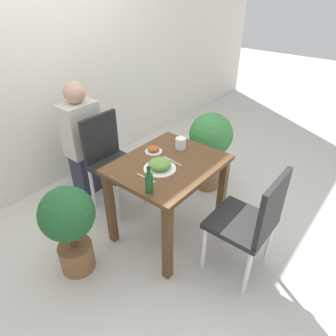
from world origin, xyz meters
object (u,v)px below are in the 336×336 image
Objects in this scene: chair_far at (110,157)px; side_plate at (153,150)px; potted_plant_left at (69,223)px; food_plate at (160,165)px; drink_cup at (181,143)px; person_figure at (83,141)px; chair_near at (252,220)px; potted_plant_right at (210,142)px; sauce_bottle at (149,182)px.

chair_far is 6.45× the size of side_plate.
side_plate is 0.86m from potted_plant_left.
food_plate reaches higher than potted_plant_left.
chair_far is 9.65× the size of drink_cup.
person_figure is at bearing 94.17° from chair_far.
chair_near is at bearing -87.88° from person_figure.
chair_near is at bearing -78.07° from food_plate.
chair_near reaches higher than potted_plant_left.
drink_cup is at bearing -34.12° from side_plate.
potted_plant_right is (0.92, 0.12, -0.22)m from food_plate.
potted_plant_left is (-0.75, -0.40, -0.05)m from chair_far.
chair_far reaches higher than side_plate.
sauce_bottle is at bearing -105.82° from person_figure.
person_figure is at bearing 131.16° from potted_plant_right.
drink_cup is 0.08× the size of person_figure.
potted_plant_right is at bearing -7.05° from potted_plant_left.
food_plate is at bearing -128.22° from side_plate.
sauce_bottle is at bearing -141.50° from side_plate.
chair_far is 1.00m from potted_plant_right.
sauce_bottle is at bearing -168.26° from potted_plant_right.
side_plate is 0.54m from sauce_bottle.
chair_far is at bearing -88.40° from chair_near.
chair_near is 0.77m from food_plate.
sauce_bottle reaches higher than side_plate.
chair_near is 3.71× the size of food_plate.
potted_plant_left is (-0.79, 1.02, -0.05)m from chair_near.
drink_cup reaches higher than side_plate.
side_plate is at bearing -7.24° from potted_plant_left.
chair_far is 0.85m from potted_plant_left.
drink_cup is 0.61m from potted_plant_right.
person_figure reaches higher than chair_near.
side_plate is (0.16, 0.21, -0.01)m from food_plate.
drink_cup is (0.36, 0.08, 0.01)m from food_plate.
drink_cup is at bearing -74.53° from person_figure.
drink_cup is at bearing -175.78° from potted_plant_right.
food_plate is 1.09m from person_figure.
chair_far is 0.56m from side_plate.
drink_cup is 0.11× the size of potted_plant_right.
potted_plant_left is at bearing 172.76° from side_plate.
sauce_bottle reaches higher than chair_near.
potted_plant_left is 0.89× the size of potted_plant_right.
sauce_bottle is (-0.26, -0.13, 0.04)m from food_plate.
chair_far is 4.42× the size of sauce_bottle.
chair_near is 1.42m from chair_far.
food_plate is 0.37m from drink_cup.
food_plate is 1.19× the size of sauce_bottle.
person_figure reaches higher than sauce_bottle.
potted_plant_right is at bearing -36.31° from chair_far.
drink_cup reaches higher than food_plate.
potted_plant_right is at bearing -132.88° from chair_near.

